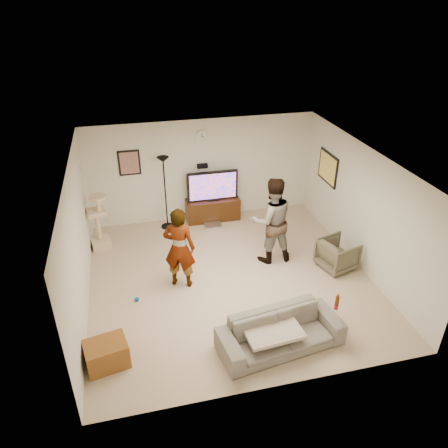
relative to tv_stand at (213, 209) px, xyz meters
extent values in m
cube|color=tan|center=(-0.20, -2.50, -0.29)|extent=(5.50, 5.50, 0.02)
cube|color=white|center=(-0.20, -2.50, 2.23)|extent=(5.50, 5.50, 0.02)
cube|color=white|center=(-0.20, 0.25, 0.97)|extent=(5.50, 0.04, 2.50)
cube|color=white|center=(-0.20, -5.25, 0.97)|extent=(5.50, 0.04, 2.50)
cube|color=white|center=(-2.95, -2.50, 0.97)|extent=(0.04, 5.50, 2.50)
cube|color=white|center=(2.55, -2.50, 0.97)|extent=(0.04, 5.50, 2.50)
cylinder|color=white|center=(-0.20, 0.22, 1.82)|extent=(0.26, 0.04, 0.26)
cube|color=black|center=(-0.20, 0.19, 1.10)|extent=(0.25, 0.10, 0.10)
cube|color=#895C52|center=(-1.90, 0.23, 1.32)|extent=(0.42, 0.03, 0.52)
cube|color=#FFDE5A|center=(2.53, -0.90, 1.22)|extent=(0.03, 0.78, 0.62)
cube|color=black|center=(0.00, 0.00, 0.00)|extent=(1.32, 0.45, 0.55)
cube|color=silver|center=(-0.08, -0.40, -0.24)|extent=(0.40, 0.30, 0.07)
cube|color=black|center=(0.00, 0.00, 0.64)|extent=(1.24, 0.08, 0.74)
cube|color=#CF6019|center=(0.00, -0.04, 0.64)|extent=(1.14, 0.01, 0.65)
cylinder|color=black|center=(-1.16, -0.11, 0.62)|extent=(0.32, 0.32, 1.79)
cube|color=#CEB28E|center=(-2.73, -0.67, 0.37)|extent=(0.49, 0.49, 1.29)
imported|color=#ACACAC|center=(-1.18, -2.46, 0.56)|extent=(0.71, 0.60, 1.67)
imported|color=#37579F|center=(0.81, -2.03, 0.66)|extent=(0.92, 0.72, 1.88)
imported|color=#6A645A|center=(0.14, -4.50, 0.02)|extent=(2.12, 1.07, 0.59)
cube|color=beige|center=(-0.02, -4.50, 0.12)|extent=(0.96, 0.77, 0.06)
cylinder|color=#60270A|center=(1.07, -4.50, 0.44)|extent=(0.06, 0.06, 0.25)
imported|color=#504C38|center=(2.06, -2.65, 0.04)|extent=(0.86, 0.85, 0.64)
cube|color=brown|center=(-2.60, -4.23, -0.06)|extent=(0.72, 0.60, 0.42)
sphere|color=#004A7F|center=(-2.07, -2.80, -0.23)|extent=(0.08, 0.08, 0.08)
camera|label=1|loc=(-1.96, -9.29, 4.92)|focal=34.32mm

